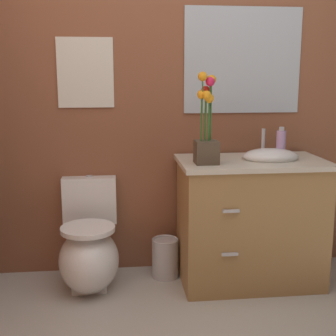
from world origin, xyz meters
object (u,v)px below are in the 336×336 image
at_px(soap_bottle, 281,144).
at_px(wall_poster, 85,73).
at_px(toilet, 89,251).
at_px(trash_bin, 165,258).
at_px(wall_mirror, 243,61).
at_px(flower_vase, 206,132).
at_px(vanity_cabinet, 250,220).

bearing_deg(soap_bottle, wall_poster, 168.59).
distance_m(toilet, trash_bin, 0.52).
distance_m(wall_poster, wall_mirror, 1.05).
relative_size(trash_bin, wall_poster, 0.60).
bearing_deg(wall_poster, flower_vase, -27.65).
bearing_deg(wall_poster, soap_bottle, -11.41).
distance_m(flower_vase, wall_poster, 0.90).
relative_size(flower_vase, wall_mirror, 0.69).
distance_m(toilet, vanity_cabinet, 1.07).
distance_m(vanity_cabinet, wall_mirror, 1.07).
bearing_deg(soap_bottle, wall_mirror, 128.44).
bearing_deg(wall_poster, vanity_cabinet, -15.60).
distance_m(toilet, wall_poster, 1.16).
height_order(toilet, trash_bin, toilet).
xyz_separation_m(toilet, wall_mirror, (1.05, 0.27, 1.21)).
relative_size(flower_vase, wall_poster, 1.22).
bearing_deg(soap_bottle, flower_vase, -165.81).
relative_size(toilet, flower_vase, 1.25).
distance_m(trash_bin, wall_poster, 1.34).
relative_size(soap_bottle, wall_poster, 0.45).
bearing_deg(trash_bin, wall_mirror, 17.82).
bearing_deg(wall_poster, wall_mirror, 0.00).
height_order(flower_vase, wall_poster, wall_poster).
height_order(vanity_cabinet, soap_bottle, soap_bottle).
distance_m(soap_bottle, wall_mirror, 0.62).
xyz_separation_m(vanity_cabinet, wall_mirror, (-0.00, 0.29, 1.03)).
xyz_separation_m(soap_bottle, wall_mirror, (-0.20, 0.25, 0.53)).
relative_size(wall_poster, wall_mirror, 0.56).
xyz_separation_m(toilet, soap_bottle, (1.25, 0.02, 0.67)).
bearing_deg(soap_bottle, trash_bin, 174.17).
bearing_deg(toilet, soap_bottle, 0.70).
bearing_deg(wall_mirror, soap_bottle, -51.56).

